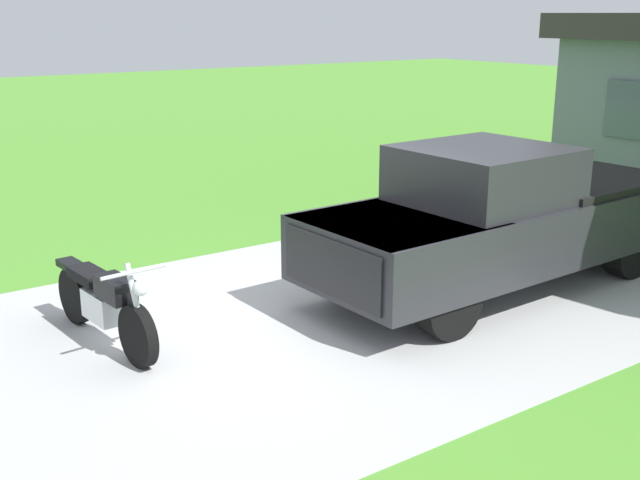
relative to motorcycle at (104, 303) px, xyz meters
The scene contains 4 objects.
ground_plane 2.51m from the motorcycle, 73.82° to the left, with size 80.00×80.00×0.00m, color #50932F.
driveway_pad 2.51m from the motorcycle, 73.82° to the left, with size 5.97×8.99×0.01m, color #B4B4B4.
motorcycle is the anchor object (origin of this frame).
pickup_truck 5.15m from the motorcycle, 77.06° to the left, with size 2.18×5.69×1.90m.
Camera 1 is at (7.16, -5.01, 3.49)m, focal length 43.84 mm.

